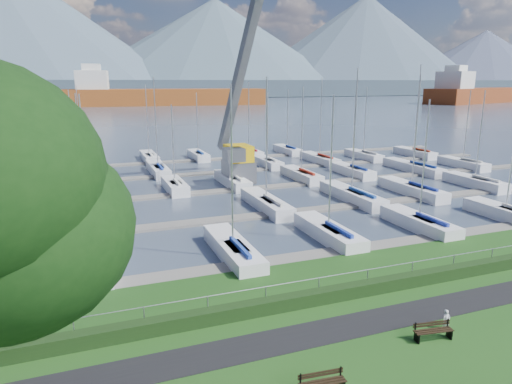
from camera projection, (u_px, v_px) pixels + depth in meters
name	position (u px, v px, depth m)	size (l,w,h in m)	color
path	(367.00, 323.00, 21.71)	(160.00, 2.00, 0.04)	black
water	(103.00, 102.00, 260.91)	(800.00, 540.00, 0.20)	#424E60
hedge	(339.00, 293.00, 23.99)	(80.00, 0.70, 0.70)	black
fence	(336.00, 275.00, 24.15)	(0.04, 0.04, 80.00)	gray
foothill	(98.00, 89.00, 323.03)	(900.00, 80.00, 12.00)	#3B4A57
mountains	(100.00, 38.00, 383.77)	(1190.00, 360.00, 115.00)	#3F4A5C
docks	(209.00, 192.00, 48.13)	(90.00, 41.60, 0.25)	slate
bench_left	(322.00, 383.00, 16.75)	(1.83, 0.58, 0.85)	black
bench_right	(433.00, 331.00, 20.22)	(1.84, 0.69, 0.85)	black
person	(446.00, 318.00, 21.07)	(0.40, 0.26, 1.09)	silver
crane	(239.00, 134.00, 52.20)	(5.49, 13.21, 22.35)	slate
cargo_ship_mid	(157.00, 97.00, 221.91)	(97.56, 28.76, 21.50)	brown
cargo_ship_east	(479.00, 95.00, 249.85)	(90.48, 44.02, 21.50)	brown
sailboat_fleet	(180.00, 137.00, 48.57)	(75.41, 49.04, 13.79)	navy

